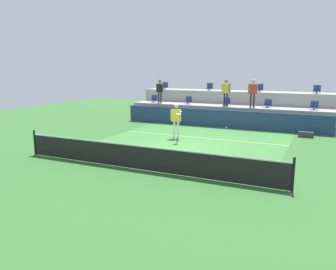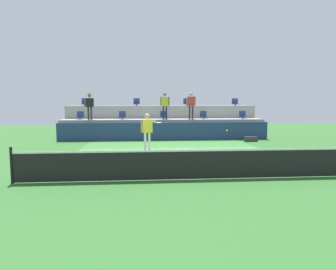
# 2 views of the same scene
# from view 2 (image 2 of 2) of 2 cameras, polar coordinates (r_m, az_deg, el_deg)

# --- Properties ---
(ground_plane) EXTENTS (40.00, 40.00, 0.00)m
(ground_plane) POSITION_cam_2_polar(r_m,az_deg,el_deg) (13.61, 1.34, -3.99)
(ground_plane) COLOR #336B2D
(court_inner_paint) EXTENTS (9.00, 10.00, 0.01)m
(court_inner_paint) POSITION_cam_2_polar(r_m,az_deg,el_deg) (14.59, 0.91, -3.31)
(court_inner_paint) COLOR #3D7F38
(court_inner_paint) RESTS_ON ground_plane
(court_service_line) EXTENTS (9.00, 0.06, 0.00)m
(court_service_line) POSITION_cam_2_polar(r_m,az_deg,el_deg) (15.96, 0.39, -2.49)
(court_service_line) COLOR white
(court_service_line) RESTS_ON ground_plane
(tennis_net) EXTENTS (10.48, 0.08, 1.07)m
(tennis_net) POSITION_cam_2_polar(r_m,az_deg,el_deg) (9.62, 3.97, -5.16)
(tennis_net) COLOR black
(tennis_net) RESTS_ON ground_plane
(sponsor_backboard) EXTENTS (13.00, 0.16, 1.10)m
(sponsor_backboard) POSITION_cam_2_polar(r_m,az_deg,el_deg) (19.46, -0.60, 0.65)
(sponsor_backboard) COLOR navy
(sponsor_backboard) RESTS_ON ground_plane
(seating_tier_lower) EXTENTS (13.00, 1.80, 1.25)m
(seating_tier_lower) POSITION_cam_2_polar(r_m,az_deg,el_deg) (20.74, -0.87, 1.18)
(seating_tier_lower) COLOR #9E9E99
(seating_tier_lower) RESTS_ON ground_plane
(seating_tier_upper) EXTENTS (13.00, 1.80, 2.10)m
(seating_tier_upper) POSITION_cam_2_polar(r_m,az_deg,el_deg) (22.51, -1.20, 2.64)
(seating_tier_upper) COLOR #9E9E99
(seating_tier_upper) RESTS_ON ground_plane
(stadium_chair_lower_far_left) EXTENTS (0.44, 0.40, 0.52)m
(stadium_chair_lower_far_left) POSITION_cam_2_polar(r_m,az_deg,el_deg) (20.93, -15.57, 3.31)
(stadium_chair_lower_far_left) COLOR #2D2D33
(stadium_chair_lower_far_left) RESTS_ON seating_tier_lower
(stadium_chair_lower_left) EXTENTS (0.44, 0.40, 0.52)m
(stadium_chair_lower_left) POSITION_cam_2_polar(r_m,az_deg,el_deg) (20.61, -8.24, 3.43)
(stadium_chair_lower_left) COLOR #2D2D33
(stadium_chair_lower_left) RESTS_ON seating_tier_lower
(stadium_chair_lower_center) EXTENTS (0.44, 0.40, 0.52)m
(stadium_chair_lower_center) POSITION_cam_2_polar(r_m,az_deg,el_deg) (20.63, -0.79, 3.49)
(stadium_chair_lower_center) COLOR #2D2D33
(stadium_chair_lower_center) RESTS_ON seating_tier_lower
(stadium_chair_lower_right) EXTENTS (0.44, 0.40, 0.52)m
(stadium_chair_lower_right) POSITION_cam_2_polar(r_m,az_deg,el_deg) (20.98, 6.41, 3.50)
(stadium_chair_lower_right) COLOR #2D2D33
(stadium_chair_lower_right) RESTS_ON seating_tier_lower
(stadium_chair_lower_far_right) EXTENTS (0.44, 0.40, 0.52)m
(stadium_chair_lower_far_right) POSITION_cam_2_polar(r_m,az_deg,el_deg) (21.67, 13.33, 3.45)
(stadium_chair_lower_far_right) COLOR #2D2D33
(stadium_chair_lower_far_right) RESTS_ON seating_tier_lower
(stadium_chair_upper_far_left) EXTENTS (0.44, 0.40, 0.52)m
(stadium_chair_upper_far_left) POSITION_cam_2_polar(r_m,az_deg,el_deg) (22.68, -14.79, 5.67)
(stadium_chair_upper_far_left) COLOR #2D2D33
(stadium_chair_upper_far_left) RESTS_ON seating_tier_upper
(stadium_chair_upper_left) EXTENTS (0.44, 0.40, 0.52)m
(stadium_chair_upper_left) POSITION_cam_2_polar(r_m,az_deg,el_deg) (22.35, -5.69, 5.84)
(stadium_chair_upper_left) COLOR #2D2D33
(stadium_chair_upper_left) RESTS_ON seating_tier_upper
(stadium_chair_upper_right) EXTENTS (0.44, 0.40, 0.52)m
(stadium_chair_upper_right) POSITION_cam_2_polar(r_m,az_deg,el_deg) (22.59, 3.37, 5.86)
(stadium_chair_upper_right) COLOR #2D2D33
(stadium_chair_upper_right) RESTS_ON seating_tier_upper
(stadium_chair_upper_far_right) EXTENTS (0.44, 0.40, 0.52)m
(stadium_chair_upper_far_right) POSITION_cam_2_polar(r_m,az_deg,el_deg) (23.37, 12.04, 5.74)
(stadium_chair_upper_far_right) COLOR #2D2D33
(stadium_chair_upper_far_right) RESTS_ON seating_tier_upper
(tennis_player) EXTENTS (0.98, 1.18, 1.82)m
(tennis_player) POSITION_cam_2_polar(r_m,az_deg,el_deg) (15.14, -3.71, 1.30)
(tennis_player) COLOR white
(tennis_player) RESTS_ON ground_plane
(spectator_with_hat) EXTENTS (0.57, 0.40, 1.66)m
(spectator_with_hat) POSITION_cam_2_polar(r_m,az_deg,el_deg) (20.42, -13.96, 5.52)
(spectator_with_hat) COLOR #2D2D33
(spectator_with_hat) RESTS_ON seating_tier_lower
(spectator_in_white) EXTENTS (0.60, 0.26, 1.71)m
(spectator_in_white) POSITION_cam_2_polar(r_m,az_deg,el_deg) (20.23, -0.57, 5.77)
(spectator_in_white) COLOR navy
(spectator_in_white) RESTS_ON seating_tier_lower
(spectator_in_grey) EXTENTS (0.60, 0.23, 1.73)m
(spectator_in_grey) POSITION_cam_2_polar(r_m,az_deg,el_deg) (20.43, 4.20, 5.79)
(spectator_in_grey) COLOR #2D2D33
(spectator_in_grey) RESTS_ON seating_tier_lower
(tennis_ball) EXTENTS (0.07, 0.07, 0.07)m
(tennis_ball) POSITION_cam_2_polar(r_m,az_deg,el_deg) (13.48, 10.59, 0.81)
(tennis_ball) COLOR #CCE033
(equipment_bag) EXTENTS (0.76, 0.28, 0.30)m
(equipment_bag) POSITION_cam_2_polar(r_m,az_deg,el_deg) (19.51, 14.71, -0.71)
(equipment_bag) COLOR #333338
(equipment_bag) RESTS_ON ground_plane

